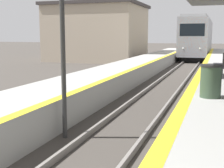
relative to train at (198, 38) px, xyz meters
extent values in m
cube|color=black|center=(0.00, 0.07, -2.04)|extent=(2.36, 14.56, 0.55)
cube|color=#99999E|center=(0.00, 0.07, 0.12)|extent=(2.78, 16.17, 3.76)
cube|color=#E54C19|center=(0.00, -7.94, 0.12)|extent=(2.72, 0.16, 3.69)
cube|color=black|center=(0.00, -8.00, 0.78)|extent=(2.22, 0.06, 1.13)
cube|color=gray|center=(0.00, 0.07, 2.12)|extent=(2.36, 15.37, 0.24)
sphere|color=white|center=(-0.76, -8.00, -0.92)|extent=(0.18, 0.18, 0.18)
sphere|color=white|center=(0.76, -8.00, -0.92)|extent=(0.18, 0.18, 0.18)
cylinder|color=#2D2D2D|center=(-1.26, -30.67, -0.29)|extent=(0.12, 0.12, 4.05)
cylinder|color=#384C38|center=(2.24, -28.81, -0.96)|extent=(0.56, 0.56, 0.84)
cylinder|color=#262626|center=(2.24, -28.81, -0.50)|extent=(0.58, 0.58, 0.06)
cube|color=#28282D|center=(2.42, -24.08, -0.94)|extent=(0.44, 1.83, 0.08)
cube|color=#28282D|center=(2.61, -24.08, -0.68)|extent=(0.06, 1.83, 0.44)
cube|color=#262628|center=(2.42, -24.81, -1.18)|extent=(0.35, 0.08, 0.40)
cube|color=#262628|center=(2.42, -23.35, -1.18)|extent=(0.35, 0.08, 0.40)
cube|color=tan|center=(-9.61, -7.08, 0.42)|extent=(8.91, 7.90, 5.46)
cube|color=#383333|center=(-9.61, -7.08, 3.30)|extent=(9.35, 8.30, 0.30)
camera|label=1|loc=(2.41, -37.63, 0.32)|focal=50.00mm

